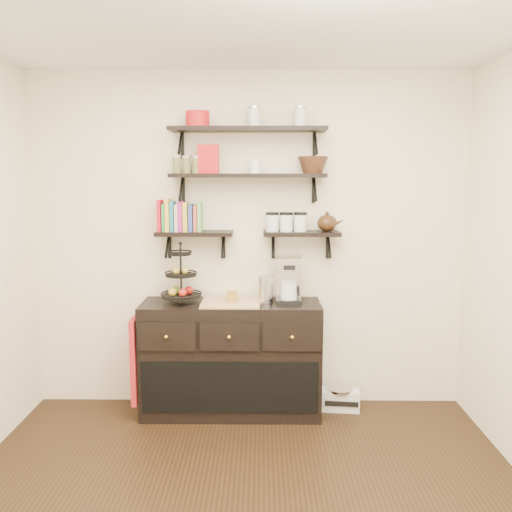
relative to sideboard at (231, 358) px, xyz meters
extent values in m
cube|color=white|center=(0.13, 0.24, 0.90)|extent=(3.50, 0.02, 2.70)
cube|color=black|center=(0.13, 0.10, 1.78)|extent=(1.20, 0.27, 0.03)
cube|color=black|center=(-0.39, 0.22, 1.67)|extent=(0.02, 0.03, 0.20)
cube|color=black|center=(0.65, 0.22, 1.67)|extent=(0.02, 0.03, 0.20)
cube|color=black|center=(0.13, 0.10, 1.43)|extent=(1.20, 0.27, 0.03)
cube|color=black|center=(-0.39, 0.22, 1.32)|extent=(0.02, 0.03, 0.20)
cube|color=black|center=(0.65, 0.22, 1.32)|extent=(0.02, 0.03, 0.20)
cube|color=black|center=(-0.29, 0.11, 0.98)|extent=(0.60, 0.25, 0.03)
cube|color=black|center=(-0.51, 0.22, 0.87)|extent=(0.02, 0.03, 0.20)
cube|color=black|center=(-0.07, 0.22, 0.87)|extent=(0.03, 0.03, 0.20)
cube|color=black|center=(0.55, 0.11, 0.98)|extent=(0.60, 0.25, 0.03)
cube|color=black|center=(0.33, 0.22, 0.87)|extent=(0.03, 0.03, 0.20)
cube|color=black|center=(0.77, 0.22, 0.87)|extent=(0.02, 0.03, 0.20)
cube|color=red|center=(-0.54, 0.12, 1.10)|extent=(0.02, 0.15, 0.20)
cube|color=#298241|center=(-0.51, 0.12, 1.12)|extent=(0.03, 0.15, 0.24)
cube|color=gold|center=(-0.47, 0.12, 1.10)|extent=(0.04, 0.15, 0.21)
cube|color=#1E728A|center=(-0.44, 0.12, 1.12)|extent=(0.03, 0.15, 0.25)
cube|color=beige|center=(-0.40, 0.12, 1.11)|extent=(0.03, 0.15, 0.22)
cube|color=#9A2176|center=(-0.36, 0.12, 1.13)|extent=(0.04, 0.15, 0.26)
cube|color=gold|center=(-0.33, 0.12, 1.11)|extent=(0.03, 0.15, 0.23)
cube|color=#2E3E96|center=(-0.29, 0.12, 1.10)|extent=(0.03, 0.15, 0.20)
cube|color=#AC4B32|center=(-0.25, 0.12, 1.12)|extent=(0.04, 0.15, 0.24)
cube|color=#62AE59|center=(-0.21, 0.12, 1.10)|extent=(0.03, 0.15, 0.21)
cylinder|color=silver|center=(0.32, 0.12, 1.06)|extent=(0.10, 0.10, 0.13)
cylinder|color=silver|center=(0.43, 0.12, 1.06)|extent=(0.10, 0.10, 0.13)
cylinder|color=silver|center=(0.54, 0.12, 1.06)|extent=(0.10, 0.10, 0.13)
cube|color=black|center=(0.00, 0.00, 0.00)|extent=(1.40, 0.45, 0.90)
cube|color=tan|center=(0.00, 0.00, 0.46)|extent=(0.45, 0.41, 0.02)
sphere|color=gold|center=(-0.47, -0.25, 0.25)|extent=(0.04, 0.04, 0.04)
sphere|color=gold|center=(0.00, -0.25, 0.25)|extent=(0.04, 0.04, 0.04)
sphere|color=gold|center=(0.47, -0.25, 0.25)|extent=(0.04, 0.04, 0.04)
cylinder|color=black|center=(-0.39, 0.00, 0.68)|extent=(0.01, 0.01, 0.46)
cylinder|color=black|center=(-0.39, 0.00, 0.50)|extent=(0.31, 0.31, 0.01)
cylinder|color=black|center=(-0.39, 0.00, 0.67)|extent=(0.24, 0.24, 0.02)
cylinder|color=black|center=(-0.39, 0.00, 0.83)|extent=(0.17, 0.17, 0.02)
sphere|color=#B21914|center=(-0.33, 0.04, 0.54)|extent=(0.06, 0.06, 0.06)
sphere|color=gold|center=(-0.42, 0.00, 0.70)|extent=(0.06, 0.06, 0.06)
cube|color=olive|center=(0.01, 0.00, 0.50)|extent=(0.08, 0.08, 0.08)
cube|color=black|center=(0.45, 0.00, 0.47)|extent=(0.20, 0.18, 0.04)
cube|color=silver|center=(0.45, 0.06, 0.62)|extent=(0.20, 0.07, 0.30)
cube|color=silver|center=(0.45, 0.00, 0.78)|extent=(0.20, 0.18, 0.06)
cylinder|color=silver|center=(0.45, -0.02, 0.54)|extent=(0.13, 0.13, 0.12)
cylinder|color=silver|center=(0.27, -0.02, 0.56)|extent=(0.11, 0.11, 0.22)
cube|color=#AE122B|center=(-0.73, -0.10, 0.02)|extent=(0.04, 0.29, 0.67)
cube|color=silver|center=(0.88, 0.06, -0.37)|extent=(0.32, 0.18, 0.16)
cylinder|color=silver|center=(0.88, 0.06, -0.28)|extent=(0.22, 0.22, 0.02)
cube|color=black|center=(0.88, -0.02, -0.37)|extent=(0.26, 0.04, 0.04)
cube|color=red|center=(-0.17, 0.10, 1.56)|extent=(0.16, 0.06, 0.22)
cylinder|color=white|center=(0.19, 0.10, 1.50)|extent=(0.09, 0.09, 0.10)
cylinder|color=red|center=(-0.25, 0.10, 1.86)|extent=(0.18, 0.18, 0.12)
camera|label=1|loc=(0.24, -4.13, 1.43)|focal=38.00mm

